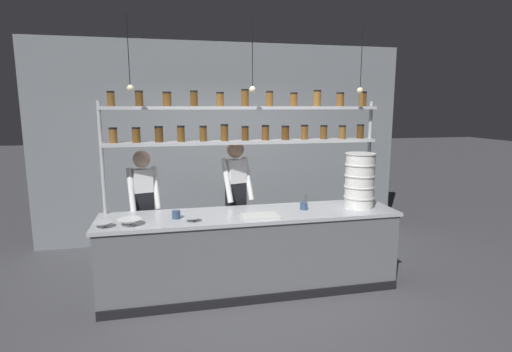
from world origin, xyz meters
TOP-DOWN VIEW (x-y plane):
  - ground_plane at (0.00, 0.00)m, footprint 40.00×40.00m
  - back_wall at (0.00, 1.98)m, footprint 5.78×0.12m
  - prep_counter at (0.00, -0.00)m, footprint 3.38×0.76m
  - spice_shelf_unit at (0.01, 0.33)m, footprint 3.26×0.28m
  - chef_left at (-1.20, 0.56)m, footprint 0.40×0.33m
  - chef_center at (-0.08, 0.56)m, footprint 0.41×0.35m
  - container_stack at (1.32, -0.02)m, footprint 0.36×0.36m
  - cutting_board at (0.06, -0.19)m, footprint 0.40×0.26m
  - prep_bowl_near_left at (-1.56, -0.21)m, footprint 0.19×0.19m
  - prep_bowl_center_front at (-0.67, -0.19)m, footprint 0.16×0.16m
  - prep_bowl_center_back at (-1.31, -0.20)m, footprint 0.24×0.24m
  - serving_cup_front at (-0.84, -0.05)m, footprint 0.09×0.09m
  - serving_cup_by_board at (0.64, 0.02)m, footprint 0.09×0.09m
  - pendant_light_row at (0.02, 0.00)m, footprint 2.60×0.07m

SIDE VIEW (x-z plane):
  - ground_plane at x=0.00m, z-range 0.00..0.00m
  - prep_counter at x=0.00m, z-range 0.00..0.92m
  - chef_left at x=-1.20m, z-range 0.11..1.72m
  - cutting_board at x=0.06m, z-range 0.92..0.94m
  - prep_bowl_center_front at x=-0.67m, z-range 0.92..0.96m
  - prep_bowl_near_left at x=-1.56m, z-range 0.92..0.97m
  - prep_bowl_center_back at x=-1.31m, z-range 0.92..0.99m
  - serving_cup_by_board at x=0.64m, z-range 0.92..1.01m
  - serving_cup_front at x=-0.84m, z-range 0.92..1.01m
  - chef_center at x=-0.08m, z-range 0.13..1.83m
  - container_stack at x=1.32m, z-range 0.92..1.57m
  - back_wall at x=0.00m, z-range 0.00..3.08m
  - spice_shelf_unit at x=0.01m, z-range 0.71..3.02m
  - pendant_light_row at x=0.02m, z-range 1.95..2.73m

